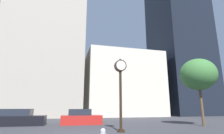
# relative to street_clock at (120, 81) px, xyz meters

# --- Properties ---
(building_tall_tower) EXTENTS (13.56, 12.00, 38.08)m
(building_tall_tower) POSITION_rel_street_clock_xyz_m (-7.85, 22.26, 15.59)
(building_tall_tower) COLOR #ADA393
(building_tall_tower) RESTS_ON ground_plane
(building_storefront_row) EXTENTS (14.34, 12.00, 12.08)m
(building_storefront_row) POSITION_rel_street_clock_xyz_m (7.02, 22.26, 2.59)
(building_storefront_row) COLOR beige
(building_storefront_row) RESTS_ON ground_plane
(building_glass_modern) EXTENTS (10.66, 12.00, 32.93)m
(building_glass_modern) POSITION_rel_street_clock_xyz_m (21.44, 22.26, 13.01)
(building_glass_modern) COLOR black
(building_glass_modern) RESTS_ON ground_plane
(street_clock) EXTENTS (0.84, 0.54, 5.11)m
(street_clock) POSITION_rel_street_clock_xyz_m (0.00, 0.00, 0.00)
(street_clock) COLOR black
(street_clock) RESTS_ON ground_plane
(car_black) EXTENTS (4.58, 2.03, 1.49)m
(car_black) POSITION_rel_street_clock_xyz_m (-7.82, 6.46, -2.82)
(car_black) COLOR black
(car_black) RESTS_ON ground_plane
(car_red) EXTENTS (3.94, 1.95, 1.46)m
(car_red) POSITION_rel_street_clock_xyz_m (-2.18, 6.20, -2.83)
(car_red) COLOR red
(car_red) RESTS_ON ground_plane
(bare_tree) EXTENTS (3.30, 3.30, 6.14)m
(bare_tree) POSITION_rel_street_clock_xyz_m (8.26, 1.83, 1.19)
(bare_tree) COLOR brown
(bare_tree) RESTS_ON ground_plane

